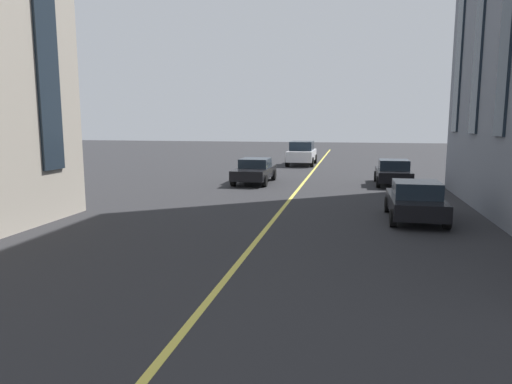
{
  "coord_description": "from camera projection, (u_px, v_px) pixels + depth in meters",
  "views": [
    {
      "loc": [
        2.38,
        -2.67,
        3.47
      ],
      "look_at": [
        15.98,
        0.15,
        1.35
      ],
      "focal_mm": 32.56,
      "sensor_mm": 36.0,
      "label": 1
    }
  ],
  "objects": [
    {
      "name": "lane_centre_line",
      "position": [
        281.0,
        211.0,
        18.11
      ],
      "size": [
        80.0,
        0.16,
        0.01
      ],
      "color": "#D8C64C",
      "rests_on": "ground_plane"
    },
    {
      "name": "car_black_far",
      "position": [
        393.0,
        172.0,
        25.35
      ],
      "size": [
        3.9,
        1.89,
        1.4
      ],
      "color": "black",
      "rests_on": "ground_plane"
    },
    {
      "name": "car_white_parked_b",
      "position": [
        302.0,
        153.0,
        36.86
      ],
      "size": [
        4.7,
        2.14,
        1.88
      ],
      "color": "silver",
      "rests_on": "ground_plane"
    },
    {
      "name": "car_black_mid",
      "position": [
        415.0,
        201.0,
        16.3
      ],
      "size": [
        3.9,
        1.89,
        1.4
      ],
      "color": "black",
      "rests_on": "ground_plane"
    },
    {
      "name": "car_black_trailing",
      "position": [
        255.0,
        170.0,
        26.24
      ],
      "size": [
        4.4,
        1.95,
        1.37
      ],
      "color": "black",
      "rests_on": "ground_plane"
    }
  ]
}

